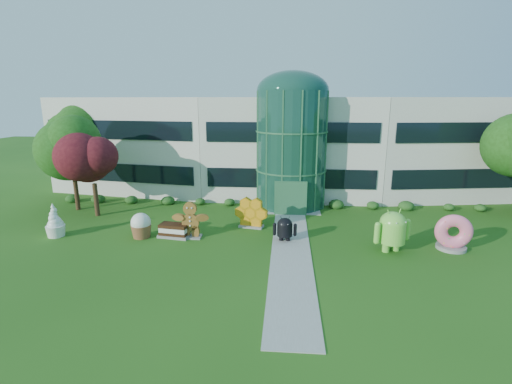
# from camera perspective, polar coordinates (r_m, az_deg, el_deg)

# --- Properties ---
(ground) EXTENTS (140.00, 140.00, 0.00)m
(ground) POSITION_cam_1_polar(r_m,az_deg,el_deg) (21.88, 5.43, -10.59)
(ground) COLOR #215114
(ground) RESTS_ON ground
(building) EXTENTS (46.00, 15.00, 9.30)m
(building) POSITION_cam_1_polar(r_m,az_deg,el_deg) (38.16, 5.35, 7.27)
(building) COLOR beige
(building) RESTS_ON ground
(atrium) EXTENTS (6.00, 6.00, 9.80)m
(atrium) POSITION_cam_1_polar(r_m,az_deg,el_deg) (32.18, 5.44, 6.47)
(atrium) COLOR #194738
(atrium) RESTS_ON ground
(walkway) EXTENTS (2.40, 20.00, 0.04)m
(walkway) POSITION_cam_1_polar(r_m,az_deg,el_deg) (23.70, 5.39, -8.54)
(walkway) COLOR #9E9E93
(walkway) RESTS_ON ground
(tree_red) EXTENTS (4.00, 4.00, 6.00)m
(tree_red) POSITION_cam_1_polar(r_m,az_deg,el_deg) (31.88, -23.66, 1.82)
(tree_red) COLOR #3F0C14
(tree_red) RESTS_ON ground
(trees_backdrop) EXTENTS (52.00, 8.00, 8.40)m
(trees_backdrop) POSITION_cam_1_polar(r_m,az_deg,el_deg) (33.26, 5.40, 5.50)
(trees_backdrop) COLOR #1D4511
(trees_backdrop) RESTS_ON ground
(android_green) EXTENTS (3.06, 2.57, 2.95)m
(android_green) POSITION_cam_1_polar(r_m,az_deg,el_deg) (24.14, 20.27, -5.26)
(android_green) COLOR #76D644
(android_green) RESTS_ON ground
(android_black) EXTENTS (1.65, 1.12, 1.85)m
(android_black) POSITION_cam_1_polar(r_m,az_deg,el_deg) (24.49, 4.45, -5.49)
(android_black) COLOR black
(android_black) RESTS_ON ground
(donut) EXTENTS (2.39, 1.50, 2.30)m
(donut) POSITION_cam_1_polar(r_m,az_deg,el_deg) (26.11, 28.05, -5.39)
(donut) COLOR #EC5A78
(donut) RESTS_ON ground
(gingerbread) EXTENTS (2.77, 1.13, 2.53)m
(gingerbread) POSITION_cam_1_polar(r_m,az_deg,el_deg) (25.30, -10.05, -4.22)
(gingerbread) COLOR brown
(gingerbread) RESTS_ON ground
(ice_cream_sandwich) EXTENTS (2.24, 1.37, 0.94)m
(ice_cream_sandwich) POSITION_cam_1_polar(r_m,az_deg,el_deg) (25.86, -12.47, -5.79)
(ice_cream_sandwich) COLOR black
(ice_cream_sandwich) RESTS_ON ground
(honeycomb) EXTENTS (2.70, 1.42, 2.02)m
(honeycomb) POSITION_cam_1_polar(r_m,az_deg,el_deg) (26.99, -0.74, -3.40)
(honeycomb) COLOR orange
(honeycomb) RESTS_ON ground
(froyo) EXTENTS (1.78, 1.78, 2.30)m
(froyo) POSITION_cam_1_polar(r_m,az_deg,el_deg) (28.65, -28.59, -3.83)
(froyo) COLOR white
(froyo) RESTS_ON ground
(cupcake) EXTENTS (1.44, 1.44, 1.72)m
(cupcake) POSITION_cam_1_polar(r_m,az_deg,el_deg) (26.27, -17.27, -4.90)
(cupcake) COLOR white
(cupcake) RESTS_ON ground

